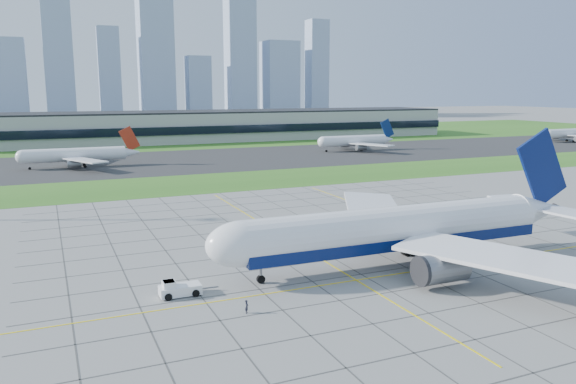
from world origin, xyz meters
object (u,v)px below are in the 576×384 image
(crew_near, at_px, (247,307))
(distant_jet_2, at_px, (355,141))
(distant_jet_1, at_px, (77,155))
(pushback_tug, at_px, (178,289))
(airliner, at_px, (398,229))
(distant_jet_3, at_px, (569,133))

(crew_near, xyz_separation_m, distant_jet_2, (106.67, 157.47, 3.64))
(distant_jet_2, bearing_deg, distant_jet_1, -175.45)
(pushback_tug, bearing_deg, crew_near, -54.33)
(pushback_tug, distance_m, distant_jet_1, 139.09)
(airliner, relative_size, distant_jet_1, 1.55)
(distant_jet_1, bearing_deg, airliner, -74.35)
(airliner, height_order, distant_jet_1, airliner)
(pushback_tug, relative_size, distant_jet_2, 0.19)
(crew_near, bearing_deg, pushback_tug, 65.45)
(pushback_tug, distance_m, crew_near, 11.14)
(pushback_tug, bearing_deg, distant_jet_3, 31.61)
(pushback_tug, bearing_deg, distant_jet_2, 53.51)
(distant_jet_2, height_order, distant_jet_3, same)
(distant_jet_1, bearing_deg, distant_jet_2, 4.55)
(pushback_tug, height_order, distant_jet_1, distant_jet_1)
(crew_near, xyz_separation_m, distant_jet_1, (-10.98, 148.11, 3.64))
(pushback_tug, xyz_separation_m, distant_jet_1, (-4.62, 138.97, 3.51))
(distant_jet_1, distance_m, distant_jet_2, 118.02)
(distant_jet_1, height_order, distant_jet_3, same)
(airliner, xyz_separation_m, crew_near, (-27.96, -9.10, -4.76))
(airliner, height_order, pushback_tug, airliner)
(pushback_tug, height_order, distant_jet_2, distant_jet_2)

